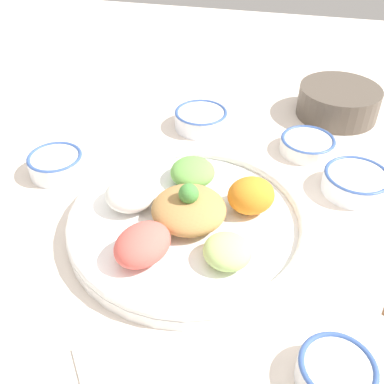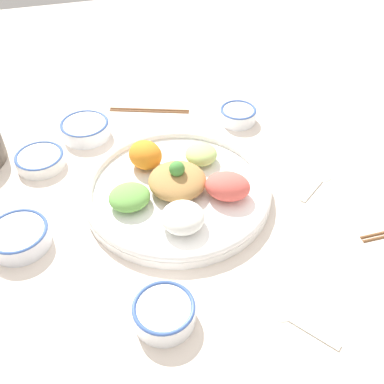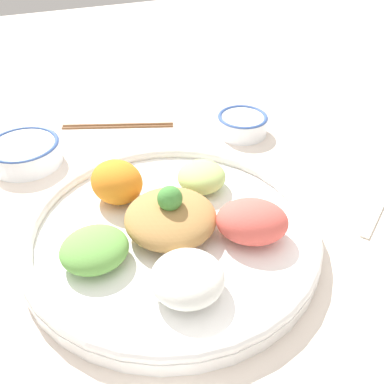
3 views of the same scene
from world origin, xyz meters
name	(u,v)px [view 2 (image 2 of 3)]	position (x,y,z in m)	size (l,w,h in m)	color
ground_plane	(195,198)	(0.00, 0.00, 0.00)	(2.40, 2.40, 0.00)	silver
salad_platter	(178,188)	(-0.03, 0.02, 0.02)	(0.40, 0.40, 0.09)	white
sauce_bowl_red	(85,128)	(-0.20, 0.29, 0.02)	(0.12, 0.12, 0.04)	white
rice_bowl_blue	(238,114)	(0.19, 0.25, 0.02)	(0.09, 0.09, 0.04)	white
sauce_bowl_dark	(164,312)	(-0.13, -0.27, 0.02)	(0.10, 0.10, 0.04)	white
rice_bowl_plain	(19,236)	(-0.36, -0.03, 0.02)	(0.12, 0.12, 0.04)	white
sauce_bowl_far	(40,159)	(-0.31, 0.20, 0.02)	(0.11, 0.11, 0.03)	white
chopsticks_pair_far	(149,110)	(-0.03, 0.36, 0.00)	(0.21, 0.08, 0.01)	brown
serving_spoon_main	(294,320)	(0.08, -0.33, 0.00)	(0.10, 0.12, 0.01)	beige
serving_spoon_extra	(319,182)	(0.28, -0.03, 0.00)	(0.11, 0.09, 0.01)	beige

